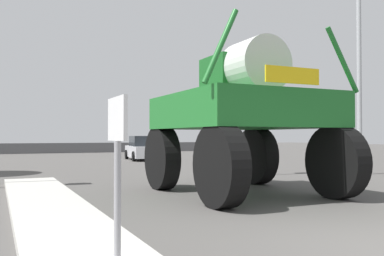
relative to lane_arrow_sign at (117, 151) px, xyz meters
The scene contains 8 objects.
ground_plane 18.21m from the lane_arrow_sign, 77.85° to the left, with size 120.00×120.00×0.00m, color #4C4947.
median_island 4.80m from the lane_arrow_sign, 91.46° to the left, with size 1.47×11.29×0.15m, color #B2AFA8.
lane_arrow_sign is the anchor object (origin of this frame).
oversize_sprayer 7.09m from the lane_arrow_sign, 47.91° to the left, with size 4.23×5.21×4.16m.
sedan_ahead 22.43m from the lane_arrow_sign, 70.84° to the left, with size 2.27×4.28×1.52m.
traffic_signal_near_right 12.73m from the lane_arrow_sign, 48.71° to the left, with size 0.24×0.54×3.28m.
streetlight_near_right 14.85m from the lane_arrow_sign, 33.76° to the left, with size 1.91×0.24×8.80m.
roadside_barrier 34.89m from the lane_arrow_sign, 83.71° to the left, with size 28.11×0.24×0.90m, color #59595B.
Camera 1 is at (-4.92, -3.86, 1.50)m, focal length 39.23 mm.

